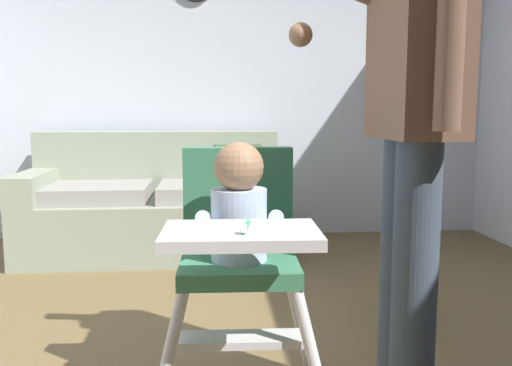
{
  "coord_description": "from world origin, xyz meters",
  "views": [
    {
      "loc": [
        -0.11,
        -1.9,
        1.02
      ],
      "look_at": [
        0.06,
        0.01,
        0.76
      ],
      "focal_mm": 38.37,
      "sensor_mm": 36.0,
      "label": 1
    }
  ],
  "objects": [
    {
      "name": "high_chair",
      "position": [
        -0.01,
        -0.25,
        0.64
      ],
      "size": [
        0.63,
        0.74,
        0.93
      ],
      "rotation": [
        0.0,
        0.0,
        -1.61
      ],
      "color": "silver",
      "rests_on": "ground"
    },
    {
      "name": "wall_far",
      "position": [
        0.0,
        2.55,
        1.4
      ],
      "size": [
        5.11,
        0.06,
        2.79
      ],
      "primitive_type": "cube",
      "color": "silver",
      "rests_on": "ground"
    },
    {
      "name": "couch",
      "position": [
        -0.47,
        2.03,
        0.33
      ],
      "size": [
        1.82,
        0.86,
        0.86
      ],
      "rotation": [
        0.0,
        0.0,
        -1.57
      ],
      "color": "gray",
      "rests_on": "ground"
    },
    {
      "name": "toy_ball",
      "position": [
        0.82,
        0.58,
        0.11
      ],
      "size": [
        0.21,
        0.21,
        0.21
      ],
      "primitive_type": "sphere",
      "color": "green",
      "rests_on": "ground"
    },
    {
      "name": "adult_standing",
      "position": [
        0.52,
        -0.26,
        1.0
      ],
      "size": [
        0.51,
        0.5,
        1.75
      ],
      "rotation": [
        0.0,
        0.0,
        3.13
      ],
      "color": "#3D4958",
      "rests_on": "ground"
    }
  ]
}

